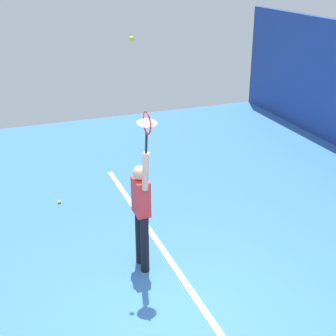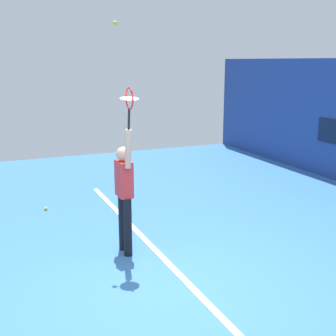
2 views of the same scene
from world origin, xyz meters
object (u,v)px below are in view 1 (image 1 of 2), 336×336
object	(u,v)px
tennis_racket	(147,125)
spare_ball	(59,202)
tennis_player	(142,208)
tennis_ball	(131,39)

from	to	relation	value
tennis_racket	spare_ball	bearing A→B (deg)	-163.69
tennis_racket	spare_ball	xyz separation A→B (m)	(-2.90, -0.85, -2.36)
tennis_player	tennis_ball	world-z (taller)	tennis_ball
tennis_ball	spare_ball	world-z (taller)	tennis_ball
tennis_racket	spare_ball	world-z (taller)	tennis_racket
tennis_player	tennis_racket	distance (m)	1.42
tennis_player	spare_ball	distance (m)	2.88
tennis_racket	spare_ball	distance (m)	3.83
tennis_ball	spare_ball	xyz separation A→B (m)	(-2.53, -0.79, -3.41)
spare_ball	tennis_racket	bearing A→B (deg)	16.31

